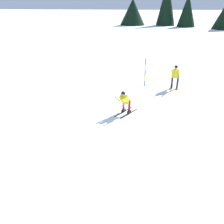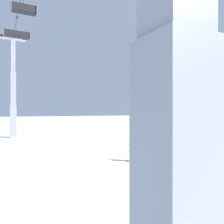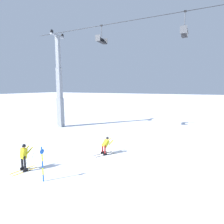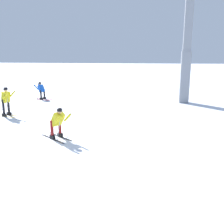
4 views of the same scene
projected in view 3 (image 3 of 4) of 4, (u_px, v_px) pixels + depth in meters
name	position (u px, v px, depth m)	size (l,w,h in m)	color
ground_plane	(92.00, 154.00, 13.78)	(260.00, 260.00, 0.00)	white
skier_carving_main	(106.00, 144.00, 13.76)	(1.38, 1.70, 1.51)	black
lift_tower_near	(60.00, 89.00, 22.76)	(0.68, 2.30, 12.05)	gray
haul_cable	(171.00, 14.00, 16.04)	(0.05, 0.05, 33.08)	black
chairlift_seat_nearest	(101.00, 40.00, 19.37)	(0.61, 1.74, 1.86)	black
chairlift_seat_second	(183.00, 32.00, 15.80)	(0.61, 1.68, 2.13)	black
trail_marker_pole	(42.00, 163.00, 9.69)	(0.07, 0.28, 2.00)	blue
skier_distant_uphill	(24.00, 155.00, 11.01)	(0.86, 1.64, 1.75)	yellow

